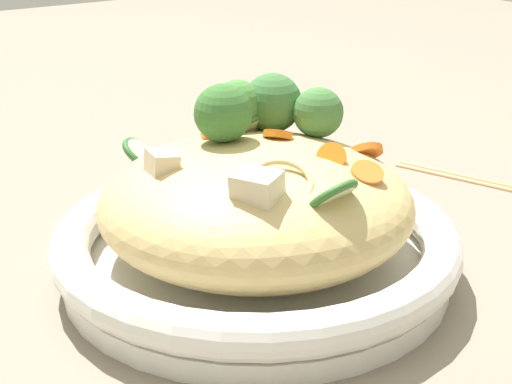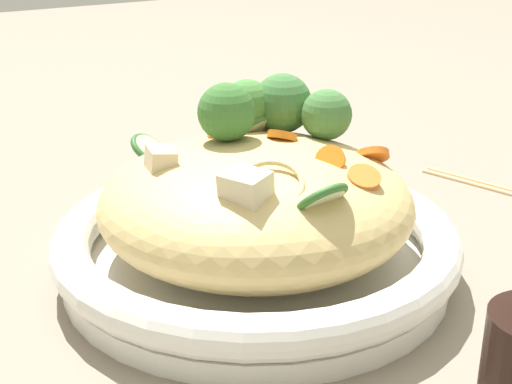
% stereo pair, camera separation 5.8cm
% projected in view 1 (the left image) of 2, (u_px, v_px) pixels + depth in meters
% --- Properties ---
extents(ground_plane, '(3.00, 3.00, 0.00)m').
position_uv_depth(ground_plane, '(256.00, 273.00, 0.61)').
color(ground_plane, gray).
extents(serving_bowl, '(0.32, 0.32, 0.05)m').
position_uv_depth(serving_bowl, '(256.00, 246.00, 0.60)').
color(serving_bowl, white).
rests_on(serving_bowl, ground_plane).
extents(noodle_heap, '(0.25, 0.25, 0.10)m').
position_uv_depth(noodle_heap, '(256.00, 203.00, 0.59)').
color(noodle_heap, tan).
rests_on(noodle_heap, serving_bowl).
extents(broccoli_florets, '(0.13, 0.11, 0.07)m').
position_uv_depth(broccoli_florets, '(259.00, 110.00, 0.62)').
color(broccoli_florets, '#A3B66E').
rests_on(broccoli_florets, serving_bowl).
extents(carrot_coins, '(0.13, 0.16, 0.04)m').
position_uv_depth(carrot_coins, '(291.00, 146.00, 0.59)').
color(carrot_coins, orange).
rests_on(carrot_coins, serving_bowl).
extents(zucchini_slices, '(0.12, 0.22, 0.04)m').
position_uv_depth(zucchini_slices, '(243.00, 161.00, 0.58)').
color(zucchini_slices, beige).
rests_on(zucchini_slices, serving_bowl).
extents(chicken_chunks, '(0.14, 0.18, 0.03)m').
position_uv_depth(chicken_chunks, '(234.00, 149.00, 0.59)').
color(chicken_chunks, beige).
rests_on(chicken_chunks, serving_bowl).
extents(chopsticks_pair, '(0.07, 0.20, 0.01)m').
position_uv_depth(chopsticks_pair, '(486.00, 181.00, 0.79)').
color(chopsticks_pair, tan).
rests_on(chopsticks_pair, ground_plane).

